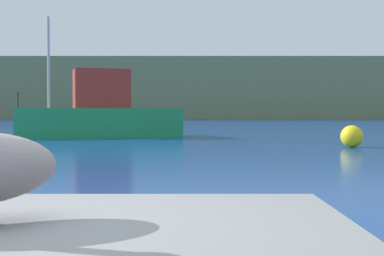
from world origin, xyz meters
name	(u,v)px	position (x,y,z in m)	size (l,w,h in m)	color
hillside_backdrop	(183,90)	(0.00, 71.96, 4.17)	(140.00, 15.81, 8.35)	#6B7A51
fishing_boat_green	(97,115)	(-3.13, 20.25, 1.02)	(7.56, 4.35, 5.27)	#1E8C4C
mooring_buoy	(349,136)	(6.20, 13.89, 0.36)	(0.72, 0.72, 0.72)	yellow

